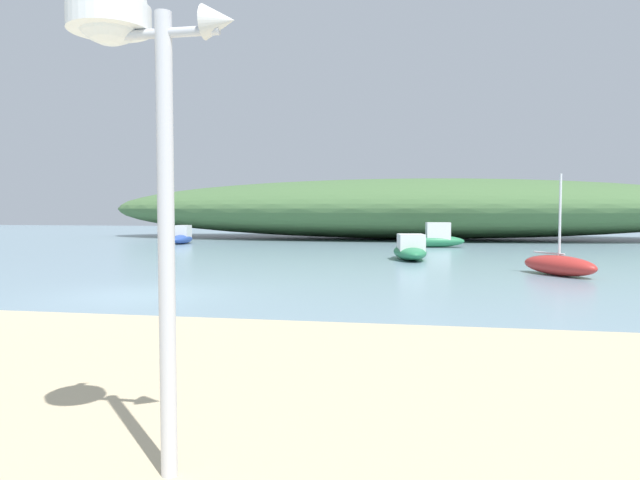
# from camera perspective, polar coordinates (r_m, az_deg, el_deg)

# --- Properties ---
(ground_plane) EXTENTS (120.00, 120.00, 0.00)m
(ground_plane) POSITION_cam_1_polar(r_m,az_deg,el_deg) (15.10, -17.14, -5.30)
(ground_plane) COLOR #7A99A8
(distant_hill) EXTENTS (47.39, 13.53, 4.50)m
(distant_hill) POSITION_cam_1_polar(r_m,az_deg,el_deg) (44.00, 8.86, 3.09)
(distant_hill) COLOR #476B3D
(distant_hill) RESTS_ON ground
(mast_structure) EXTENTS (1.23, 0.59, 3.67)m
(mast_structure) POSITION_cam_1_polar(r_m,az_deg,el_deg) (4.54, -18.84, 17.30)
(mast_structure) COLOR silver
(mast_structure) RESTS_ON beach_sand
(motorboat_far_right) EXTENTS (3.93, 1.59, 1.43)m
(motorboat_far_right) POSITION_cam_1_polar(r_m,az_deg,el_deg) (33.72, 11.16, 0.16)
(motorboat_far_right) COLOR #287A4C
(motorboat_far_right) RESTS_ON ground
(motorboat_east_reach) EXTENTS (1.03, 2.59, 1.18)m
(motorboat_east_reach) POSITION_cam_1_polar(r_m,az_deg,el_deg) (37.53, -13.49, 0.28)
(motorboat_east_reach) COLOR #2D4C9E
(motorboat_east_reach) RESTS_ON ground
(sailboat_centre_water) EXTENTS (2.42, 2.88, 3.33)m
(sailboat_centre_water) POSITION_cam_1_polar(r_m,az_deg,el_deg) (20.40, 22.63, -2.30)
(sailboat_centre_water) COLOR #B72D28
(sailboat_centre_water) RESTS_ON ground
(motorboat_mid_channel) EXTENTS (1.91, 3.81, 1.12)m
(motorboat_mid_channel) POSITION_cam_1_polar(r_m,az_deg,el_deg) (25.07, 8.92, -0.98)
(motorboat_mid_channel) COLOR #287A4C
(motorboat_mid_channel) RESTS_ON ground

